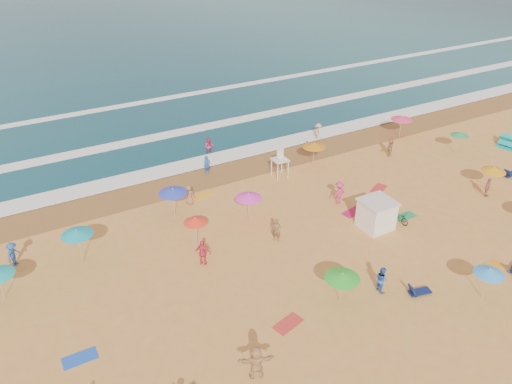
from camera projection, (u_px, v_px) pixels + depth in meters
ground at (282, 259)px, 31.88m from camera, size 220.00×220.00×0.00m
ocean at (51, 21)px, 95.27m from camera, size 220.00×140.00×0.18m
wet_sand at (203, 177)px, 41.31m from camera, size 220.00×220.00×0.00m
surf_foam at (166, 138)px, 47.92m from camera, size 200.00×18.70×0.05m
cabana at (376, 215)px, 34.51m from camera, size 2.00×2.00×2.00m
cabana_roof at (378, 202)px, 33.98m from camera, size 2.20×2.20×0.12m
bicycle at (399, 216)px, 35.36m from camera, size 0.72×1.78×0.92m
lifeguard_stand at (280, 165)px, 40.93m from camera, size 1.20×1.20×2.10m
beach_umbrellas at (255, 233)px, 30.86m from camera, size 53.10×25.28×0.70m
loungers at (429, 224)px, 34.99m from camera, size 48.91×21.58×0.34m
towels at (313, 283)px, 29.81m from camera, size 28.52×23.51×0.03m
beachgoers at (236, 221)px, 34.16m from camera, size 42.30×25.40×2.14m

